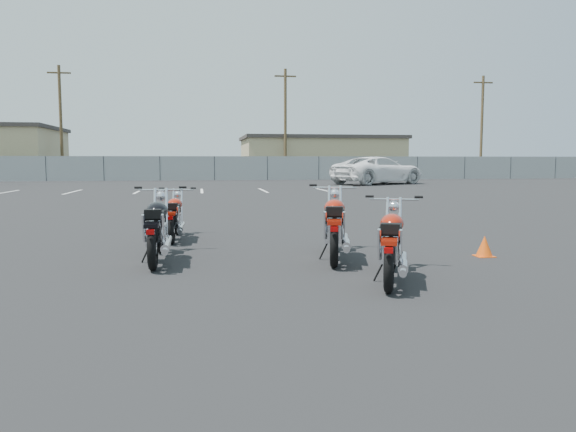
{
  "coord_description": "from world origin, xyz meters",
  "views": [
    {
      "loc": [
        -1.08,
        -7.56,
        1.47
      ],
      "look_at": [
        0.2,
        0.6,
        0.65
      ],
      "focal_mm": 35.0,
      "sensor_mm": 36.0,
      "label": 1
    }
  ],
  "objects": [
    {
      "name": "utility_pole_d",
      "position": [
        24.0,
        40.0,
        4.69
      ],
      "size": [
        1.8,
        0.24,
        9.0
      ],
      "color": "#493822",
      "rests_on": "ground"
    },
    {
      "name": "utility_pole_b",
      "position": [
        -12.0,
        40.0,
        4.69
      ],
      "size": [
        1.8,
        0.24,
        9.0
      ],
      "color": "#493822",
      "rests_on": "ground"
    },
    {
      "name": "white_van",
      "position": [
        9.96,
        26.34,
        1.35
      ],
      "size": [
        5.78,
        7.64,
        2.71
      ],
      "primitive_type": "imported",
      "rotation": [
        0.0,
        0.0,
        2.04
      ],
      "color": "white",
      "rests_on": "ground"
    },
    {
      "name": "motorcycle_second_black",
      "position": [
        -1.71,
        0.74,
        0.48
      ],
      "size": [
        0.83,
        2.15,
        1.05
      ],
      "color": "black",
      "rests_on": "ground"
    },
    {
      "name": "ground",
      "position": [
        0.0,
        0.0,
        0.0
      ],
      "size": [
        120.0,
        120.0,
        0.0
      ],
      "primitive_type": "plane",
      "color": "black",
      "rests_on": "ground"
    },
    {
      "name": "motorcycle_rear_red",
      "position": [
        0.91,
        0.57,
        0.49
      ],
      "size": [
        0.99,
        2.19,
        1.08
      ],
      "color": "black",
      "rests_on": "ground"
    },
    {
      "name": "training_cone_near",
      "position": [
        3.22,
        0.38,
        0.16
      ],
      "size": [
        0.27,
        0.27,
        0.32
      ],
      "color": "#F6530C",
      "rests_on": "ground"
    },
    {
      "name": "parking_line_stripes",
      "position": [
        -2.5,
        20.0,
        0.0
      ],
      "size": [
        15.12,
        4.0,
        0.01
      ],
      "color": "silver",
      "rests_on": "ground"
    },
    {
      "name": "chainlink_fence",
      "position": [
        -0.0,
        35.0,
        0.9
      ],
      "size": [
        80.06,
        0.06,
        1.8
      ],
      "color": "gray",
      "rests_on": "ground"
    },
    {
      "name": "tan_building_east",
      "position": [
        10.0,
        44.0,
        1.86
      ],
      "size": [
        14.4,
        9.4,
        3.7
      ],
      "color": "tan",
      "rests_on": "ground"
    },
    {
      "name": "motorcycle_third_red",
      "position": [
        1.22,
        -1.06,
        0.45
      ],
      "size": [
        1.12,
        1.99,
        0.99
      ],
      "color": "black",
      "rests_on": "ground"
    },
    {
      "name": "utility_pole_c",
      "position": [
        6.0,
        39.0,
        4.69
      ],
      "size": [
        1.8,
        0.24,
        9.0
      ],
      "color": "#493822",
      "rests_on": "ground"
    },
    {
      "name": "motorcycle_front_red",
      "position": [
        -1.55,
        3.02,
        0.42
      ],
      "size": [
        0.74,
        1.91,
        0.93
      ],
      "color": "black",
      "rests_on": "ground"
    }
  ]
}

